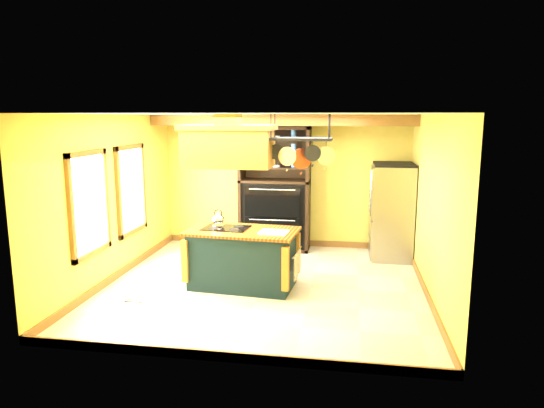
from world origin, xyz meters
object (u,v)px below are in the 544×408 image
(refrigerator, at_px, (391,213))
(range_hood, at_px, (229,145))
(kitchen_island, at_px, (243,258))
(hutch, at_px, (275,203))
(pot_rack, at_px, (301,146))

(refrigerator, bearing_deg, range_hood, -142.78)
(kitchen_island, xyz_separation_m, range_hood, (-0.20, -0.00, 1.77))
(hutch, bearing_deg, pot_rack, -72.25)
(kitchen_island, height_order, hutch, hutch)
(kitchen_island, xyz_separation_m, refrigerator, (2.43, 2.00, 0.39))
(refrigerator, distance_m, hutch, 2.29)
(kitchen_island, height_order, refrigerator, refrigerator)
(pot_rack, relative_size, hutch, 0.41)
(pot_rack, xyz_separation_m, refrigerator, (1.53, 1.99, -1.37))
(refrigerator, bearing_deg, kitchen_island, -140.62)
(range_hood, distance_m, hutch, 2.69)
(refrigerator, relative_size, hutch, 0.72)
(kitchen_island, distance_m, hutch, 2.38)
(kitchen_island, height_order, range_hood, range_hood)
(kitchen_island, bearing_deg, refrigerator, 44.33)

